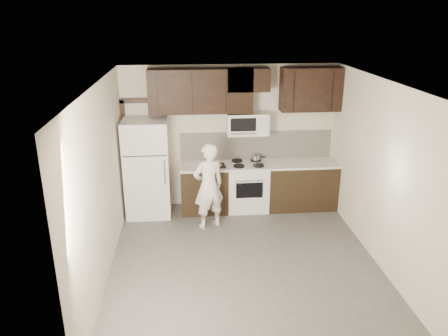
{
  "coord_description": "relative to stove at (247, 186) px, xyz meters",
  "views": [
    {
      "loc": [
        -0.81,
        -5.67,
        3.62
      ],
      "look_at": [
        -0.23,
        0.9,
        1.22
      ],
      "focal_mm": 35.0,
      "sensor_mm": 36.0,
      "label": 1
    }
  ],
  "objects": [
    {
      "name": "person",
      "position": [
        -0.77,
        -0.67,
        0.31
      ],
      "size": [
        0.66,
        0.56,
        1.53
      ],
      "primitive_type": "imported",
      "rotation": [
        0.0,
        0.0,
        3.54
      ],
      "color": "silver",
      "rests_on": "floor"
    },
    {
      "name": "back_wall",
      "position": [
        -0.3,
        0.31,
        0.89
      ],
      "size": [
        4.0,
        0.0,
        4.0
      ],
      "primitive_type": "plane",
      "rotation": [
        1.57,
        0.0,
        0.0
      ],
      "color": "beige",
      "rests_on": "ground"
    },
    {
      "name": "backsplash",
      "position": [
        0.2,
        0.3,
        0.72
      ],
      "size": [
        2.9,
        0.02,
        0.54
      ],
      "primitive_type": "cube",
      "color": "beige",
      "rests_on": "counter_run"
    },
    {
      "name": "upper_cabinets",
      "position": [
        -0.09,
        0.14,
        1.82
      ],
      "size": [
        3.48,
        0.35,
        0.78
      ],
      "color": "black",
      "rests_on": "back_wall"
    },
    {
      "name": "counter_run",
      "position": [
        0.3,
        0.0,
        -0.0
      ],
      "size": [
        2.95,
        0.64,
        0.91
      ],
      "color": "black",
      "rests_on": "floor"
    },
    {
      "name": "door_trim",
      "position": [
        -2.22,
        0.27,
        0.79
      ],
      "size": [
        0.5,
        0.08,
        2.12
      ],
      "color": "black",
      "rests_on": "floor"
    },
    {
      "name": "stove",
      "position": [
        0.0,
        0.0,
        0.0
      ],
      "size": [
        0.76,
        0.66,
        0.94
      ],
      "color": "silver",
      "rests_on": "floor"
    },
    {
      "name": "refrigerator",
      "position": [
        -1.85,
        -0.05,
        0.44
      ],
      "size": [
        0.8,
        0.76,
        1.8
      ],
      "color": "silver",
      "rests_on": "floor"
    },
    {
      "name": "pizza",
      "position": [
        -0.62,
        -0.09,
        0.48
      ],
      "size": [
        0.27,
        0.27,
        0.02
      ],
      "primitive_type": "cylinder",
      "rotation": [
        0.0,
        0.0,
        0.07
      ],
      "color": "beige",
      "rests_on": "baking_tray"
    },
    {
      "name": "floor",
      "position": [
        -0.3,
        -1.94,
        -0.46
      ],
      "size": [
        4.5,
        4.5,
        0.0
      ],
      "primitive_type": "plane",
      "color": "#4F4C4A",
      "rests_on": "ground"
    },
    {
      "name": "baking_tray",
      "position": [
        -0.62,
        -0.09,
        0.46
      ],
      "size": [
        0.4,
        0.31,
        0.02
      ],
      "primitive_type": "cube",
      "rotation": [
        0.0,
        0.0,
        0.07
      ],
      "color": "black",
      "rests_on": "counter_run"
    },
    {
      "name": "microwave",
      "position": [
        -0.0,
        0.12,
        1.19
      ],
      "size": [
        0.76,
        0.42,
        0.4
      ],
      "color": "silver",
      "rests_on": "upper_cabinets"
    },
    {
      "name": "saucepan",
      "position": [
        0.18,
        0.15,
        0.51
      ],
      "size": [
        0.26,
        0.15,
        0.15
      ],
      "color": "silver",
      "rests_on": "stove"
    },
    {
      "name": "ceiling",
      "position": [
        -0.3,
        -1.94,
        2.24
      ],
      "size": [
        4.5,
        4.5,
        0.0
      ],
      "primitive_type": "plane",
      "rotation": [
        3.14,
        0.0,
        0.0
      ],
      "color": "white",
      "rests_on": "back_wall"
    }
  ]
}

